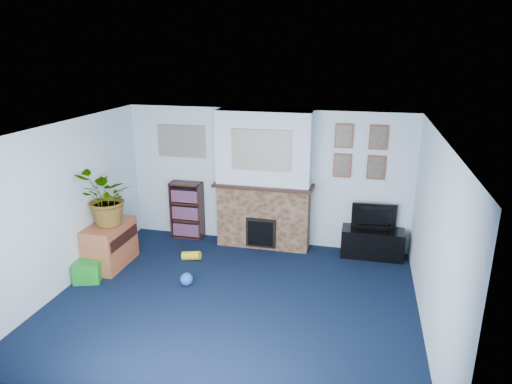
% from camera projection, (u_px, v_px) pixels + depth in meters
% --- Properties ---
extents(floor, '(5.00, 4.50, 0.01)m').
position_uv_depth(floor, '(231.00, 305.00, 6.28)').
color(floor, black).
rests_on(floor, ground).
extents(ceiling, '(5.00, 4.50, 0.01)m').
position_uv_depth(ceiling, '(228.00, 132.00, 5.55)').
color(ceiling, white).
rests_on(ceiling, wall_back).
extents(wall_back, '(5.00, 0.04, 2.40)m').
position_uv_depth(wall_back, '(266.00, 178.00, 8.00)').
color(wall_back, silver).
rests_on(wall_back, ground).
extents(wall_front, '(5.00, 0.04, 2.40)m').
position_uv_depth(wall_front, '(154.00, 320.00, 3.83)').
color(wall_front, silver).
rests_on(wall_front, ground).
extents(wall_left, '(0.04, 4.50, 2.40)m').
position_uv_depth(wall_left, '(61.00, 209.00, 6.46)').
color(wall_left, silver).
rests_on(wall_left, ground).
extents(wall_right, '(0.04, 4.50, 2.40)m').
position_uv_depth(wall_right, '(434.00, 242.00, 5.36)').
color(wall_right, silver).
rests_on(wall_right, ground).
extents(chimney_breast, '(1.72, 0.50, 2.40)m').
position_uv_depth(chimney_breast, '(264.00, 182.00, 7.81)').
color(chimney_breast, brown).
rests_on(chimney_breast, ground).
extents(collage_main, '(1.00, 0.03, 0.68)m').
position_uv_depth(collage_main, '(261.00, 150.00, 7.44)').
color(collage_main, gray).
rests_on(collage_main, chimney_breast).
extents(collage_left, '(0.90, 0.03, 0.58)m').
position_uv_depth(collage_left, '(182.00, 141.00, 8.15)').
color(collage_left, gray).
rests_on(collage_left, wall_back).
extents(portrait_tl, '(0.30, 0.03, 0.40)m').
position_uv_depth(portrait_tl, '(344.00, 136.00, 7.45)').
color(portrait_tl, brown).
rests_on(portrait_tl, wall_back).
extents(portrait_tr, '(0.30, 0.03, 0.40)m').
position_uv_depth(portrait_tr, '(379.00, 137.00, 7.33)').
color(portrait_tr, brown).
rests_on(portrait_tr, wall_back).
extents(portrait_bl, '(0.30, 0.03, 0.40)m').
position_uv_depth(portrait_bl, '(342.00, 166.00, 7.60)').
color(portrait_bl, brown).
rests_on(portrait_bl, wall_back).
extents(portrait_br, '(0.30, 0.03, 0.40)m').
position_uv_depth(portrait_br, '(376.00, 168.00, 7.48)').
color(portrait_br, brown).
rests_on(portrait_br, wall_back).
extents(tv_stand, '(1.02, 0.43, 0.48)m').
position_uv_depth(tv_stand, '(372.00, 244.00, 7.68)').
color(tv_stand, black).
rests_on(tv_stand, ground).
extents(television, '(0.74, 0.15, 0.42)m').
position_uv_depth(television, '(374.00, 217.00, 7.55)').
color(television, black).
rests_on(television, tv_stand).
extents(bookshelf, '(0.58, 0.28, 1.05)m').
position_uv_depth(bookshelf, '(187.00, 211.00, 8.40)').
color(bookshelf, black).
rests_on(bookshelf, ground).
extents(sideboard, '(0.50, 0.91, 0.71)m').
position_uv_depth(sideboard, '(110.00, 245.00, 7.34)').
color(sideboard, '#9F5233').
rests_on(sideboard, ground).
extents(potted_plant, '(0.80, 0.89, 0.91)m').
position_uv_depth(potted_plant, '(106.00, 198.00, 7.04)').
color(potted_plant, '#26661E').
rests_on(potted_plant, sideboard).
extents(mantel_clock, '(0.09, 0.06, 0.13)m').
position_uv_depth(mantel_clock, '(258.00, 180.00, 7.78)').
color(mantel_clock, gold).
rests_on(mantel_clock, chimney_breast).
extents(mantel_candle, '(0.05, 0.05, 0.17)m').
position_uv_depth(mantel_candle, '(285.00, 181.00, 7.68)').
color(mantel_candle, '#B2BFC6').
rests_on(mantel_candle, chimney_breast).
extents(mantel_teddy, '(0.14, 0.14, 0.14)m').
position_uv_depth(mantel_teddy, '(233.00, 179.00, 7.88)').
color(mantel_teddy, gray).
rests_on(mantel_teddy, chimney_breast).
extents(mantel_can, '(0.06, 0.06, 0.12)m').
position_uv_depth(mantel_can, '(302.00, 184.00, 7.62)').
color(mantel_can, yellow).
rests_on(mantel_can, chimney_breast).
extents(green_crate, '(0.46, 0.41, 0.31)m').
position_uv_depth(green_crate, '(88.00, 272.00, 6.88)').
color(green_crate, '#198C26').
rests_on(green_crate, ground).
extents(toy_ball, '(0.19, 0.19, 0.19)m').
position_uv_depth(toy_ball, '(187.00, 280.00, 6.77)').
color(toy_ball, blue).
rests_on(toy_ball, ground).
extents(toy_block, '(0.19, 0.19, 0.22)m').
position_uv_depth(toy_block, '(102.00, 263.00, 7.26)').
color(toy_block, yellow).
rests_on(toy_block, ground).
extents(toy_tube, '(0.33, 0.14, 0.19)m').
position_uv_depth(toy_tube, '(191.00, 256.00, 7.60)').
color(toy_tube, yellow).
rests_on(toy_tube, ground).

